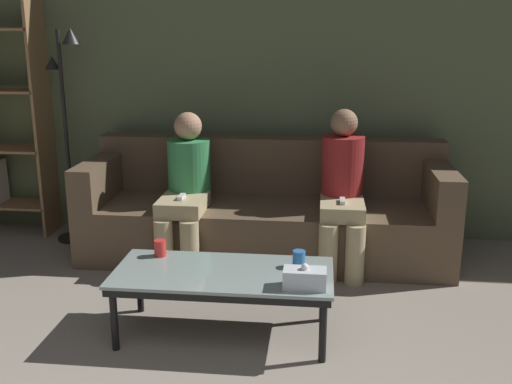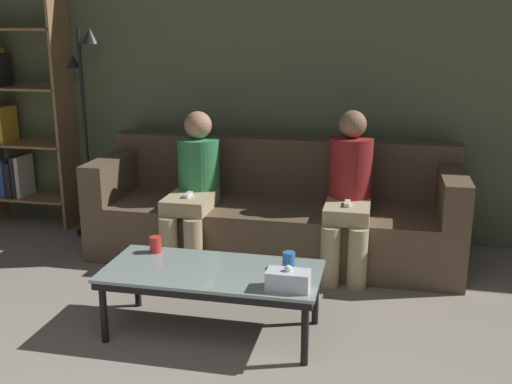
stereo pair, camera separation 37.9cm
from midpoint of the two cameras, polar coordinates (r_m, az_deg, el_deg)
wall_back at (r=4.84m, az=5.32°, el=10.88°), size 12.00×0.06×2.60m
couch at (r=4.54m, az=4.23°, el=-2.16°), size 2.69×0.87×0.85m
coffee_table at (r=3.33m, az=-0.93°, el=-8.08°), size 1.20×0.56×0.38m
cup_near_left at (r=3.57m, az=-6.57°, el=-5.04°), size 0.07×0.07×0.10m
cup_near_right at (r=3.34m, az=6.41°, el=-6.53°), size 0.07×0.07×0.09m
tissue_box at (r=3.08m, az=6.63°, el=-8.38°), size 0.22×0.12×0.13m
bookshelf at (r=5.46m, az=-19.99°, el=6.03°), size 0.77×0.32×1.90m
standing_lamp at (r=4.96m, az=-13.78°, el=7.45°), size 0.31×0.26×1.68m
seated_person_left_end at (r=4.36m, az=-3.42°, el=0.78°), size 0.31×0.68×1.09m
seated_person_mid_left at (r=4.21m, az=11.42°, el=0.20°), size 0.31×0.64×1.13m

